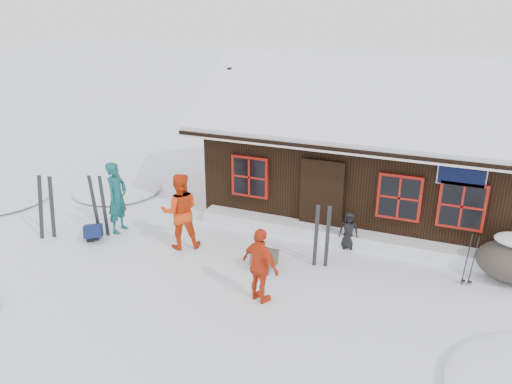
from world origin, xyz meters
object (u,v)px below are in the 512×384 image
at_px(backpack_olive, 264,260).
at_px(ski_pair_left, 46,208).
at_px(backpack_blue, 94,234).
at_px(skier_orange_left, 180,211).
at_px(skier_crouched, 349,230).
at_px(skier_orange_right, 260,266).
at_px(ski_poles, 470,261).
at_px(skier_teal, 117,197).

bearing_deg(backpack_olive, ski_pair_left, -175.13).
relative_size(ski_pair_left, backpack_blue, 3.06).
bearing_deg(skier_orange_left, backpack_olive, 142.60).
bearing_deg(skier_crouched, backpack_olive, -147.45).
bearing_deg(skier_orange_right, backpack_blue, 11.76).
bearing_deg(ski_pair_left, backpack_olive, -15.02).
bearing_deg(ski_poles, skier_orange_left, -173.01).
bearing_deg(skier_orange_right, ski_pair_left, 17.01).
bearing_deg(ski_poles, skier_crouched, 165.31).
bearing_deg(skier_orange_right, ski_poles, -126.98).
bearing_deg(ski_pair_left, backpack_blue, -3.77).
distance_m(skier_orange_left, ski_poles, 6.66).
bearing_deg(skier_teal, skier_orange_right, -113.46).
relative_size(skier_orange_right, backpack_olive, 2.50).
distance_m(skier_crouched, ski_poles, 2.86).
bearing_deg(skier_orange_left, backpack_blue, -20.52).
relative_size(skier_orange_left, ski_poles, 1.57).
bearing_deg(skier_teal, backpack_olive, -98.78).
distance_m(skier_teal, skier_orange_right, 5.00).
relative_size(skier_teal, backpack_olive, 2.98).
xyz_separation_m(skier_orange_left, skier_crouched, (3.83, 1.53, -0.49)).
relative_size(ski_pair_left, backpack_olive, 2.74).
bearing_deg(ski_poles, skier_orange_right, -149.54).
distance_m(skier_teal, ski_poles, 8.63).
relative_size(skier_orange_right, ski_pair_left, 0.91).
relative_size(skier_orange_right, skier_crouched, 1.68).
height_order(skier_orange_left, skier_orange_right, skier_orange_left).
relative_size(backpack_blue, backpack_olive, 0.89).
relative_size(ski_pair_left, ski_poles, 1.44).
xyz_separation_m(skier_orange_right, skier_crouched, (1.11, 3.01, -0.32)).
distance_m(skier_orange_left, backpack_olive, 2.42).
relative_size(skier_orange_left, backpack_olive, 3.00).
bearing_deg(backpack_blue, skier_teal, 30.52).
distance_m(ski_poles, backpack_blue, 9.01).
height_order(skier_teal, skier_crouched, skier_teal).
xyz_separation_m(skier_orange_right, backpack_olive, (-0.43, 1.30, -0.63)).
xyz_separation_m(skier_teal, skier_crouched, (5.83, 1.37, -0.48)).
bearing_deg(backpack_olive, backpack_blue, -177.93).
height_order(skier_teal, backpack_olive, skier_teal).
xyz_separation_m(skier_crouched, ski_poles, (2.77, -0.73, 0.10)).
relative_size(skier_crouched, backpack_blue, 1.66).
xyz_separation_m(skier_teal, backpack_olive, (4.28, -0.34, -0.78)).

